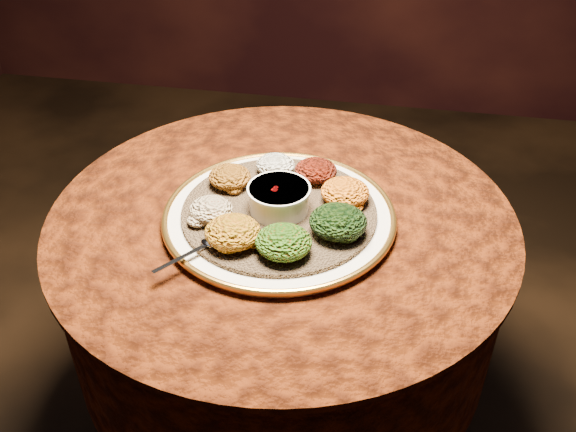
# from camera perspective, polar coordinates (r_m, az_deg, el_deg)

# --- Properties ---
(table) EXTENTS (0.96, 0.96, 0.73)m
(table) POSITION_cam_1_polar(r_m,az_deg,el_deg) (1.43, -0.51, -5.57)
(table) COLOR black
(table) RESTS_ON ground
(platter) EXTENTS (0.58, 0.58, 0.02)m
(platter) POSITION_cam_1_polar(r_m,az_deg,el_deg) (1.29, -0.79, 0.02)
(platter) COLOR white
(platter) RESTS_ON table
(injera) EXTENTS (0.46, 0.46, 0.01)m
(injera) POSITION_cam_1_polar(r_m,az_deg,el_deg) (1.28, -0.79, 0.41)
(injera) COLOR brown
(injera) RESTS_ON platter
(stew_bowl) EXTENTS (0.13, 0.13, 0.05)m
(stew_bowl) POSITION_cam_1_polar(r_m,az_deg,el_deg) (1.26, -0.81, 1.70)
(stew_bowl) COLOR white
(stew_bowl) RESTS_ON injera
(spoon) EXTENTS (0.10, 0.12, 0.01)m
(spoon) POSITION_cam_1_polar(r_m,az_deg,el_deg) (1.19, -7.20, -2.51)
(spoon) COLOR silver
(spoon) RESTS_ON injera
(portion_ayib) EXTENTS (0.08, 0.08, 0.04)m
(portion_ayib) POSITION_cam_1_polar(r_m,az_deg,el_deg) (1.38, -1.14, 4.56)
(portion_ayib) COLOR white
(portion_ayib) RESTS_ON injera
(portion_kitfo) EXTENTS (0.09, 0.09, 0.04)m
(portion_kitfo) POSITION_cam_1_polar(r_m,az_deg,el_deg) (1.36, 2.49, 4.08)
(portion_kitfo) COLOR black
(portion_kitfo) RESTS_ON injera
(portion_tikil) EXTENTS (0.10, 0.09, 0.05)m
(portion_tikil) POSITION_cam_1_polar(r_m,az_deg,el_deg) (1.29, 5.09, 2.14)
(portion_tikil) COLOR #B1610E
(portion_tikil) RESTS_ON injera
(portion_gomen) EXTENTS (0.11, 0.10, 0.05)m
(portion_gomen) POSITION_cam_1_polar(r_m,az_deg,el_deg) (1.21, 4.48, -0.51)
(portion_gomen) COLOR black
(portion_gomen) RESTS_ON injera
(portion_mixveg) EXTENTS (0.10, 0.10, 0.05)m
(portion_mixveg) POSITION_cam_1_polar(r_m,az_deg,el_deg) (1.16, -0.40, -2.33)
(portion_mixveg) COLOR #8C2B09
(portion_mixveg) RESTS_ON injera
(portion_kik) EXTENTS (0.11, 0.10, 0.05)m
(portion_kik) POSITION_cam_1_polar(r_m,az_deg,el_deg) (1.18, -4.92, -1.44)
(portion_kik) COLOR #AF5E0F
(portion_kik) RESTS_ON injera
(portion_timatim) EXTENTS (0.09, 0.08, 0.04)m
(portion_timatim) POSITION_cam_1_polar(r_m,az_deg,el_deg) (1.25, -6.86, 0.58)
(portion_timatim) COLOR maroon
(portion_timatim) RESTS_ON injera
(portion_shiro) EXTENTS (0.09, 0.08, 0.04)m
(portion_shiro) POSITION_cam_1_polar(r_m,az_deg,el_deg) (1.34, -5.20, 3.49)
(portion_shiro) COLOR brown
(portion_shiro) RESTS_ON injera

